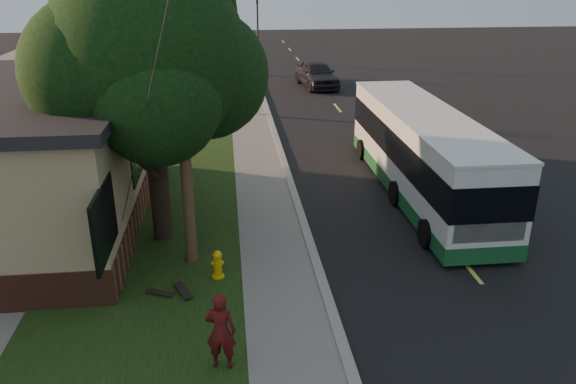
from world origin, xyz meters
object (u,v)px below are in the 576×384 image
at_px(bare_tree_far, 214,46).
at_px(utility_pole, 180,92).
at_px(fire_hydrant, 218,264).
at_px(distant_car, 317,74).
at_px(leafy_tree, 149,59).
at_px(traffic_signal, 258,23).
at_px(bare_tree_near, 201,72).
at_px(skateboard_spare, 160,293).
at_px(transit_bus, 422,151).
at_px(skateboard_main, 183,290).
at_px(dumpster, 16,178).
at_px(skateboarder, 221,331).

bearing_deg(bare_tree_far, utility_pole, -90.60).
bearing_deg(fire_hydrant, distant_car, 75.20).
bearing_deg(fire_hydrant, leafy_tree, 120.67).
distance_m(leafy_tree, traffic_signal, 31.76).
height_order(utility_pole, bare_tree_near, utility_pole).
bearing_deg(skateboard_spare, transit_bus, 34.62).
distance_m(bare_tree_near, traffic_signal, 16.52).
bearing_deg(skateboard_main, transit_bus, 36.27).
distance_m(bare_tree_near, skateboard_main, 18.76).
bearing_deg(skateboard_main, traffic_signal, 83.50).
height_order(dumpster, distant_car, distant_car).
xyz_separation_m(fire_hydrant, bare_tree_far, (-0.40, 30.00, 1.57)).
bearing_deg(leafy_tree, utility_pole, -62.40).
height_order(skateboarder, distant_car, skateboarder).
relative_size(traffic_signal, transit_bus, 0.51).
xyz_separation_m(leafy_tree, transit_bus, (8.55, 2.44, -3.61)).
xyz_separation_m(skateboard_main, skateboard_spare, (-0.54, -0.04, -0.01)).
xyz_separation_m(bare_tree_near, transit_bus, (7.88, -12.91, -0.59)).
xyz_separation_m(bare_tree_near, skateboarder, (1.00, -21.47, -1.25)).
relative_size(leafy_tree, skateboarder, 4.72).
bearing_deg(leafy_tree, bare_tree_near, 87.50).
bearing_deg(skateboard_spare, bare_tree_far, 88.15).
xyz_separation_m(utility_pole, transit_bus, (7.69, 4.10, -3.07)).
xyz_separation_m(dumpster, distant_car, (13.25, 17.68, 0.16)).
height_order(bare_tree_near, transit_bus, bare_tree_near).
distance_m(utility_pole, transit_bus, 9.24).
xyz_separation_m(fire_hydrant, leafy_tree, (-1.57, 2.65, 4.73)).
xyz_separation_m(bare_tree_far, skateboard_main, (-0.45, -30.65, -1.87)).
bearing_deg(traffic_signal, bare_tree_far, -131.19).
bearing_deg(utility_pole, bare_tree_near, 90.66).
distance_m(fire_hydrant, traffic_signal, 34.25).
xyz_separation_m(bare_tree_near, dumpster, (-6.00, -11.64, -1.46)).
xyz_separation_m(utility_pole, leafy_tree, (-0.87, 1.66, 0.54)).
relative_size(bare_tree_far, dumpster, 2.21).
bearing_deg(skateboarder, traffic_signal, -83.96).
height_order(skateboarder, dumpster, skateboarder).
bearing_deg(fire_hydrant, utility_pole, 125.38).
relative_size(utility_pole, dumpster, 4.97).
distance_m(leafy_tree, distant_car, 23.21).
distance_m(utility_pole, bare_tree_far, 29.13).
distance_m(skateboarder, dumpster, 12.07).
bearing_deg(transit_bus, skateboarder, -128.80).
xyz_separation_m(skateboarder, distant_car, (6.25, 27.50, -0.04)).
height_order(fire_hydrant, bare_tree_far, bare_tree_far).
relative_size(skateboarder, distant_car, 0.33).
xyz_separation_m(fire_hydrant, skateboarder, (0.10, -3.47, 0.46)).
distance_m(bare_tree_near, skateboarder, 21.53).
distance_m(fire_hydrant, leafy_tree, 5.65).
relative_size(transit_bus, skateboarder, 6.53).
bearing_deg(traffic_signal, distant_car, -71.93).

